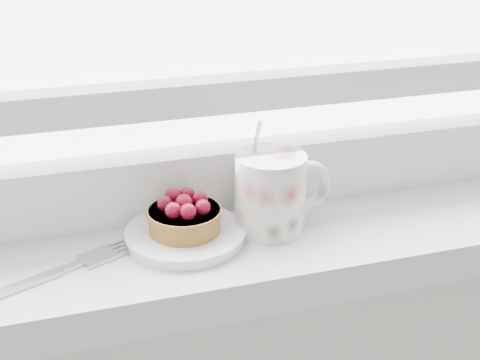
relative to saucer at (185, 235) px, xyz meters
name	(u,v)px	position (x,y,z in m)	size (l,w,h in m)	color
saucer	(185,235)	(0.00, 0.00, 0.00)	(0.12, 0.12, 0.01)	white
raspberry_tart	(185,215)	(0.00, 0.00, 0.02)	(0.08, 0.08, 0.04)	brown
floral_mug	(273,191)	(0.09, 0.00, 0.04)	(0.11, 0.08, 0.12)	silver
fork	(43,277)	(-0.14, -0.03, 0.00)	(0.21, 0.11, 0.00)	silver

